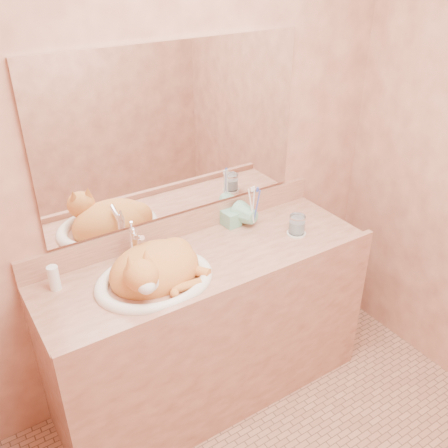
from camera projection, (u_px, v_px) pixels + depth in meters
wall_back at (176, 161)px, 2.33m from camera, size 2.40×0.02×2.50m
vanity_counter at (209, 329)px, 2.54m from camera, size 1.60×0.55×0.85m
mirror at (176, 133)px, 2.25m from camera, size 1.30×0.02×0.80m
sink_basin at (153, 266)px, 2.14m from camera, size 0.55×0.47×0.16m
faucet at (134, 243)px, 2.28m from camera, size 0.06×0.14×0.19m
cat at (154, 268)px, 2.15m from camera, size 0.43×0.36×0.23m
soap_dispenser at (236, 213)px, 2.53m from camera, size 0.09×0.09×0.18m
toothbrush_cup at (254, 219)px, 2.55m from camera, size 0.15×0.15×0.11m
toothbrushes at (254, 204)px, 2.51m from camera, size 0.04×0.04×0.24m
saucer at (296, 233)px, 2.53m from camera, size 0.10×0.10×0.01m
water_glass at (297, 224)px, 2.50m from camera, size 0.08×0.08×0.10m
lotion_bottle at (54, 278)px, 2.11m from camera, size 0.05×0.05×0.11m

